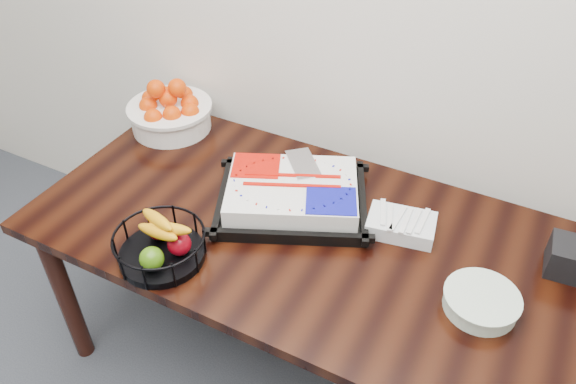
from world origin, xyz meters
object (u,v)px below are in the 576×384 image
at_px(napkin_box, 573,259).
at_px(fruit_basket, 160,244).
at_px(tangerine_bowl, 170,108).
at_px(plate_stack, 481,302).
at_px(table, 302,246).
at_px(cake_tray, 292,195).

bearing_deg(napkin_box, fruit_basket, -154.98).
distance_m(tangerine_bowl, napkin_box, 1.55).
height_order(tangerine_bowl, plate_stack, tangerine_bowl).
distance_m(fruit_basket, plate_stack, 0.95).
relative_size(table, cake_tray, 2.92).
height_order(table, plate_stack, plate_stack).
bearing_deg(table, napkin_box, 14.12).
bearing_deg(cake_tray, fruit_basket, -120.42).
height_order(tangerine_bowl, fruit_basket, tangerine_bowl).
height_order(cake_tray, fruit_basket, fruit_basket).
bearing_deg(tangerine_bowl, table, -21.65).
xyz_separation_m(table, plate_stack, (0.59, -0.07, 0.11)).
relative_size(cake_tray, plate_stack, 2.87).
bearing_deg(napkin_box, table, -165.88).
distance_m(tangerine_bowl, fruit_basket, 0.75).
bearing_deg(fruit_basket, plate_stack, 15.68).
relative_size(tangerine_bowl, fruit_basket, 1.21).
height_order(fruit_basket, plate_stack, fruit_basket).
bearing_deg(tangerine_bowl, napkin_box, -3.51).
bearing_deg(cake_tray, table, -46.72).
bearing_deg(fruit_basket, table, 44.95).
bearing_deg(cake_tray, plate_stack, -12.80).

